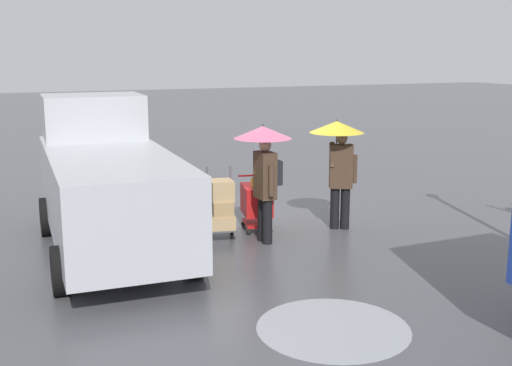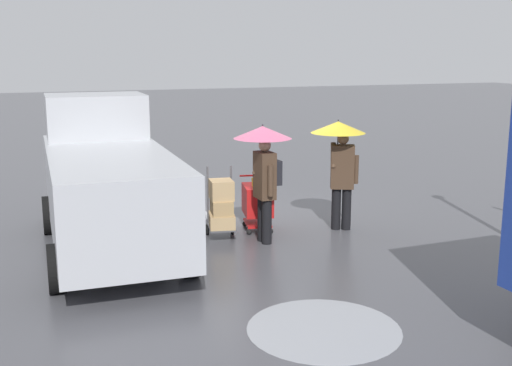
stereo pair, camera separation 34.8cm
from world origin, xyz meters
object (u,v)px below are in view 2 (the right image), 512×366
(pedestrian_pink_side, at_px, (340,149))
(pedestrian_black_side, at_px, (264,157))
(cargo_van_parked_right, at_px, (108,183))
(hand_dolly_boxes, at_px, (222,207))
(shopping_cart_vendor, at_px, (257,201))

(pedestrian_pink_side, height_order, pedestrian_black_side, same)
(cargo_van_parked_right, xyz_separation_m, hand_dolly_boxes, (-2.01, 0.12, -0.57))
(pedestrian_black_side, bearing_deg, pedestrian_pink_side, -171.68)
(shopping_cart_vendor, bearing_deg, pedestrian_black_side, 77.88)
(pedestrian_pink_side, bearing_deg, cargo_van_parked_right, -4.23)
(shopping_cart_vendor, height_order, pedestrian_pink_side, pedestrian_pink_side)
(shopping_cart_vendor, xyz_separation_m, pedestrian_black_side, (0.16, 0.74, 1.00))
(cargo_van_parked_right, relative_size, pedestrian_pink_side, 2.51)
(hand_dolly_boxes, distance_m, pedestrian_black_side, 1.25)
(shopping_cart_vendor, xyz_separation_m, pedestrian_pink_side, (-1.49, 0.50, 1.02))
(shopping_cart_vendor, height_order, hand_dolly_boxes, hand_dolly_boxes)
(pedestrian_black_side, bearing_deg, hand_dolly_boxes, -33.53)
(cargo_van_parked_right, height_order, pedestrian_pink_side, cargo_van_parked_right)
(pedestrian_black_side, bearing_deg, cargo_van_parked_right, -11.85)
(cargo_van_parked_right, xyz_separation_m, shopping_cart_vendor, (-2.84, -0.18, -0.61))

